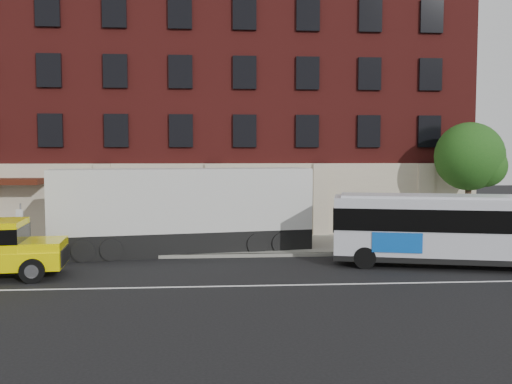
{
  "coord_description": "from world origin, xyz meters",
  "views": [
    {
      "loc": [
        0.09,
        -18.9,
        4.71
      ],
      "look_at": [
        1.9,
        5.5,
        3.0
      ],
      "focal_mm": 38.92,
      "sensor_mm": 36.0,
      "label": 1
    }
  ],
  "objects": [
    {
      "name": "ground",
      "position": [
        0.0,
        0.0,
        0.0
      ],
      "size": [
        120.0,
        120.0,
        0.0
      ],
      "primitive_type": "plane",
      "color": "black",
      "rests_on": "ground"
    },
    {
      "name": "street_tree",
      "position": [
        13.54,
        9.48,
        4.41
      ],
      "size": [
        3.6,
        3.6,
        6.2
      ],
      "color": "#3D291E",
      "rests_on": "sidewalk"
    },
    {
      "name": "city_bus",
      "position": [
        10.47,
        3.1,
        1.65
      ],
      "size": [
        11.13,
        4.88,
        2.98
      ],
      "color": "silver",
      "rests_on": "ground"
    },
    {
      "name": "sidewalk",
      "position": [
        0.0,
        9.0,
        0.07
      ],
      "size": [
        60.0,
        6.0,
        0.15
      ],
      "primitive_type": "cube",
      "color": "gray",
      "rests_on": "ground"
    },
    {
      "name": "sign_pole",
      "position": [
        -8.5,
        6.15,
        1.45
      ],
      "size": [
        0.3,
        0.2,
        2.5
      ],
      "color": "gray",
      "rests_on": "ground"
    },
    {
      "name": "lane_line",
      "position": [
        0.0,
        0.5,
        0.01
      ],
      "size": [
        60.0,
        0.12,
        0.01
      ],
      "primitive_type": "cube",
      "color": "white",
      "rests_on": "ground"
    },
    {
      "name": "building",
      "position": [
        -0.01,
        16.92,
        7.58
      ],
      "size": [
        30.0,
        12.1,
        15.0
      ],
      "color": "#5D1816",
      "rests_on": "sidewalk"
    },
    {
      "name": "shipping_container",
      "position": [
        -1.4,
        7.26,
        1.97
      ],
      "size": [
        12.21,
        4.33,
        3.99
      ],
      "color": "black",
      "rests_on": "ground"
    },
    {
      "name": "kerb",
      "position": [
        0.0,
        6.0,
        0.07
      ],
      "size": [
        60.0,
        0.25,
        0.15
      ],
      "primitive_type": "cube",
      "color": "gray",
      "rests_on": "ground"
    }
  ]
}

